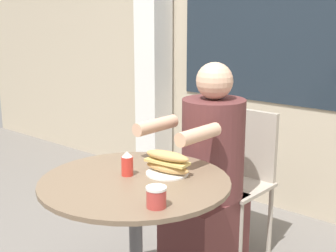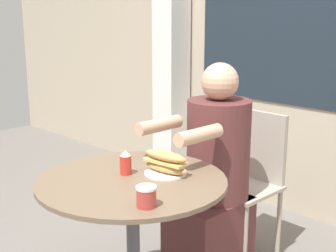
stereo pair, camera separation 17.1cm
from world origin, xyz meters
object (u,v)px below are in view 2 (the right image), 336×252
Objects in this scene: sandwich_on_plate at (165,164)px; drink_cup at (146,196)px; diner_chair at (251,171)px; cafe_table at (133,218)px; seated_diner at (213,187)px; condiment_bottle at (126,163)px.

sandwich_on_plate reaches higher than drink_cup.
cafe_table is at bearing 92.97° from diner_chair.
diner_chair is 3.76× the size of sandwich_on_plate.
seated_diner is 0.64m from condiment_bottle.
condiment_bottle reaches higher than cafe_table.
cafe_table is 3.63× the size of sandwich_on_plate.
diner_chair reaches higher than drink_cup.
cafe_table is 7.50× the size of condiment_bottle.
seated_diner is at bearing 101.52° from sandwich_on_plate.
diner_chair is 7.77× the size of condiment_bottle.
condiment_bottle is at bearing 88.02° from seated_diner.
cafe_table is 0.71× the size of seated_diner.
seated_diner is (-0.03, 0.60, -0.02)m from cafe_table.
drink_cup is at bearing -55.78° from sandwich_on_plate.
cafe_table is 0.28m from sandwich_on_plate.
sandwich_on_plate is (0.06, 0.15, 0.24)m from cafe_table.
cafe_table is 0.96× the size of diner_chair.
condiment_bottle is (-0.03, -0.59, 0.27)m from seated_diner.
cafe_table is at bearing -111.67° from sandwich_on_plate.
sandwich_on_plate is at bearing 97.51° from diner_chair.
diner_chair is at bearing 87.93° from condiment_bottle.
seated_diner reaches higher than drink_cup.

